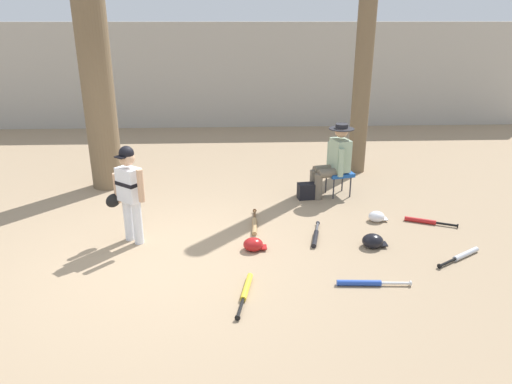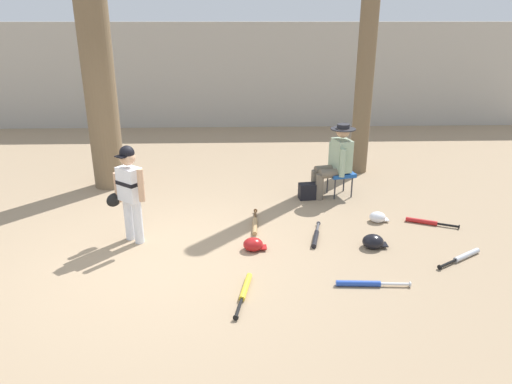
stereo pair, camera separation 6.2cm
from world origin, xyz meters
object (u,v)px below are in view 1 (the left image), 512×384
at_px(tree_near_player, 95,62).
at_px(bat_blue_youth, 365,283).
at_px(bat_aluminum_silver, 463,255).
at_px(batting_helmet_white, 377,217).
at_px(young_ballplayer, 129,189).
at_px(bat_black_composite, 315,237).
at_px(seated_spectator, 334,158).
at_px(batting_helmet_red, 253,245).
at_px(bat_red_barrel, 424,221).
at_px(tree_behind_spectator, 365,43).
at_px(folding_stool, 339,174).
at_px(bat_wood_tan, 254,224).
at_px(bat_yellow_trainer, 246,290).
at_px(handbag_beside_stool, 308,191).
at_px(batting_helmet_black, 373,241).

xyz_separation_m(tree_near_player, bat_blue_youth, (3.65, -3.45, -2.07)).
xyz_separation_m(bat_aluminum_silver, batting_helmet_white, (-0.76, 1.15, 0.04)).
distance_m(young_ballplayer, bat_black_composite, 2.53).
bearing_deg(young_ballplayer, seated_spectator, 28.00).
bearing_deg(batting_helmet_red, bat_red_barrel, 15.93).
bearing_deg(seated_spectator, batting_helmet_red, -126.17).
distance_m(seated_spectator, bat_blue_youth, 2.88).
xyz_separation_m(tree_behind_spectator, folding_stool, (-0.61, -1.27, -1.99)).
bearing_deg(bat_wood_tan, bat_blue_youth, -54.32).
bearing_deg(bat_wood_tan, bat_red_barrel, 0.20).
relative_size(bat_yellow_trainer, batting_helmet_white, 2.97).
xyz_separation_m(young_ballplayer, batting_helmet_red, (1.58, -0.32, -0.67)).
height_order(tree_near_player, bat_black_composite, tree_near_player).
distance_m(young_ballplayer, bat_wood_tan, 1.82).
bearing_deg(young_ballplayer, bat_wood_tan, 13.32).
height_order(bat_black_composite, bat_red_barrel, same).
relative_size(tree_behind_spectator, handbag_beside_stool, 15.21).
xyz_separation_m(bat_red_barrel, batting_helmet_red, (-2.50, -0.71, 0.04)).
relative_size(folding_stool, bat_blue_youth, 0.58).
distance_m(bat_black_composite, bat_blue_youth, 1.24).
height_order(bat_yellow_trainer, bat_aluminum_silver, same).
bearing_deg(handbag_beside_stool, tree_behind_spectator, 51.50).
bearing_deg(bat_red_barrel, tree_near_player, 159.79).
relative_size(bat_wood_tan, bat_blue_youth, 1.00).
distance_m(bat_wood_tan, bat_blue_youth, 1.99).
distance_m(tree_behind_spectator, batting_helmet_white, 3.30).
distance_m(bat_yellow_trainer, bat_black_composite, 1.60).
xyz_separation_m(tree_behind_spectator, batting_helmet_white, (-0.27, -2.37, -2.29)).
bearing_deg(seated_spectator, bat_red_barrel, -46.90).
bearing_deg(batting_helmet_black, young_ballplayer, 174.49).
bearing_deg(bat_aluminum_silver, tree_near_player, 150.39).
bearing_deg(tree_near_player, bat_red_barrel, -20.21).
bearing_deg(bat_red_barrel, handbag_beside_stool, 145.46).
xyz_separation_m(bat_aluminum_silver, bat_red_barrel, (-0.09, 1.04, 0.00)).
relative_size(bat_aluminum_silver, bat_blue_youth, 0.83).
xyz_separation_m(tree_behind_spectator, seated_spectator, (-0.71, -1.29, -1.72)).
distance_m(folding_stool, batting_helmet_red, 2.45).
xyz_separation_m(bat_black_composite, bat_blue_youth, (0.36, -1.18, 0.00)).
height_order(bat_wood_tan, batting_helmet_white, batting_helmet_white).
distance_m(bat_yellow_trainer, batting_helmet_red, 1.01).
xyz_separation_m(young_ballplayer, bat_wood_tan, (1.63, 0.39, -0.71)).
distance_m(tree_behind_spectator, batting_helmet_black, 3.95).
distance_m(bat_black_composite, batting_helmet_black, 0.75).
relative_size(folding_stool, bat_wood_tan, 0.58).
bearing_deg(batting_helmet_black, bat_red_barrel, 36.19).
height_order(bat_wood_tan, batting_helmet_red, batting_helmet_red).
height_order(handbag_beside_stool, bat_red_barrel, handbag_beside_stool).
distance_m(young_ballplayer, seated_spectator, 3.37).
distance_m(tree_behind_spectator, batting_helmet_red, 4.45).
height_order(young_ballplayer, handbag_beside_stool, young_ballplayer).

